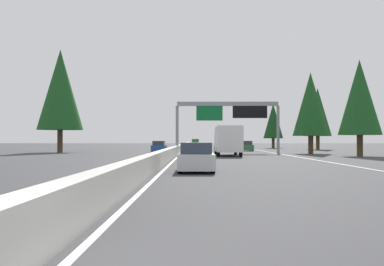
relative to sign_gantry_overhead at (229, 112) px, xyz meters
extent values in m
plane|color=#38383A|center=(8.24, 6.04, -4.98)|extent=(320.00, 320.00, 0.00)
cube|color=#ADAAA3|center=(28.24, 6.34, -4.53)|extent=(180.00, 0.56, 0.90)
cube|color=silver|center=(18.24, -5.48, -4.98)|extent=(160.00, 0.16, 0.01)
cube|color=silver|center=(18.24, 5.79, -4.98)|extent=(160.00, 0.16, 0.01)
cylinder|color=gray|center=(0.04, 6.34, -2.10)|extent=(0.36, 0.36, 5.76)
cylinder|color=gray|center=(0.04, -5.98, -2.10)|extent=(0.36, 0.36, 5.76)
cube|color=gray|center=(0.04, 0.18, 1.03)|extent=(0.50, 12.32, 0.50)
cube|color=#0C602D|center=(-0.11, 2.39, -0.07)|extent=(0.12, 3.20, 1.90)
cube|color=black|center=(-0.11, -2.53, 0.03)|extent=(0.16, 4.20, 1.50)
cube|color=silver|center=(-33.60, 4.07, -4.45)|extent=(4.40, 1.80, 0.76)
cube|color=#2D3847|center=(-33.82, 4.07, -3.79)|extent=(2.46, 1.51, 0.56)
cylinder|color=black|center=(-32.19, 4.86, -4.66)|extent=(0.64, 0.22, 0.64)
cylinder|color=black|center=(-32.19, 3.28, -4.66)|extent=(0.64, 0.22, 0.64)
cylinder|color=black|center=(-35.01, 4.86, -4.66)|extent=(0.64, 0.22, 0.64)
cylinder|color=black|center=(-35.01, 3.28, -4.66)|extent=(0.64, 0.22, 0.64)
cube|color=white|center=(-10.92, 0.86, -3.28)|extent=(6.12, 2.40, 2.50)
cube|color=silver|center=(-6.67, 0.86, -3.58)|extent=(2.38, 2.30, 1.90)
cylinder|color=black|center=(-6.84, 1.92, -4.53)|extent=(0.90, 0.28, 0.90)
cylinder|color=black|center=(-6.84, -0.20, -4.53)|extent=(0.90, 0.28, 0.90)
cylinder|color=black|center=(-12.62, 1.92, -4.53)|extent=(0.90, 0.28, 0.90)
cylinder|color=black|center=(-12.62, -0.20, -4.53)|extent=(0.90, 0.28, 0.90)
cube|color=#2D6B38|center=(10.65, -3.20, -4.45)|extent=(4.40, 1.80, 0.76)
cube|color=#2D3847|center=(10.43, -3.20, -3.79)|extent=(2.46, 1.51, 0.56)
cylinder|color=black|center=(12.06, -2.41, -4.66)|extent=(0.64, 0.22, 0.64)
cylinder|color=black|center=(12.06, -3.99, -4.66)|extent=(0.64, 0.22, 0.64)
cylinder|color=black|center=(9.24, -2.41, -4.66)|extent=(0.64, 0.22, 0.64)
cylinder|color=black|center=(9.24, -3.99, -4.66)|extent=(0.64, 0.22, 0.64)
cube|color=#2D6B38|center=(71.25, 4.12, -4.37)|extent=(5.60, 2.00, 0.70)
cube|color=#2D6B38|center=(72.26, 4.12, -3.57)|extent=(2.24, 1.84, 0.90)
cube|color=#2D3847|center=(72.26, 4.12, -3.48)|extent=(2.02, 1.92, 0.41)
cylinder|color=black|center=(73.10, 4.98, -4.58)|extent=(0.80, 0.28, 0.80)
cylinder|color=black|center=(73.10, 3.26, -4.58)|extent=(0.80, 0.28, 0.80)
cylinder|color=black|center=(69.40, 4.98, -4.58)|extent=(0.80, 0.28, 0.80)
cylinder|color=black|center=(69.40, 3.26, -4.58)|extent=(0.80, 0.28, 0.80)
cube|color=black|center=(40.85, -3.03, -4.45)|extent=(4.40, 1.80, 0.76)
cube|color=#2D3847|center=(40.63, -3.03, -3.79)|extent=(2.46, 1.51, 0.56)
cylinder|color=black|center=(42.26, -2.24, -4.66)|extent=(0.64, 0.22, 0.64)
cylinder|color=black|center=(42.26, -3.82, -4.66)|extent=(0.64, 0.22, 0.64)
cylinder|color=black|center=(39.44, -2.24, -4.66)|extent=(0.64, 0.22, 0.64)
cylinder|color=black|center=(39.44, -3.82, -4.66)|extent=(0.64, 0.22, 0.64)
cube|color=silver|center=(67.53, -2.75, -4.01)|extent=(5.00, 1.95, 1.44)
cube|color=#2D3847|center=(65.23, -2.75, -3.76)|extent=(0.08, 1.48, 0.56)
cylinder|color=black|center=(69.23, -1.89, -4.63)|extent=(0.70, 0.24, 0.70)
cylinder|color=black|center=(69.23, -3.60, -4.63)|extent=(0.70, 0.24, 0.70)
cylinder|color=black|center=(65.83, -1.89, -4.63)|extent=(0.70, 0.24, 0.70)
cylinder|color=black|center=(65.83, -3.60, -4.63)|extent=(0.70, 0.24, 0.70)
cube|color=#1E4793|center=(4.57, 8.89, -4.45)|extent=(4.40, 1.80, 0.76)
cube|color=#2D3847|center=(4.35, 8.89, -3.79)|extent=(2.46, 1.51, 0.56)
cylinder|color=black|center=(5.97, 9.68, -4.66)|extent=(0.64, 0.22, 0.64)
cylinder|color=black|center=(5.97, 8.10, -4.66)|extent=(0.64, 0.22, 0.64)
cylinder|color=black|center=(3.16, 9.68, -4.66)|extent=(0.64, 0.22, 0.64)
cylinder|color=black|center=(3.16, 8.10, -4.66)|extent=(0.64, 0.22, 0.64)
cylinder|color=#4C3823|center=(-11.26, -12.00, -3.93)|extent=(0.59, 0.59, 2.09)
cone|color=#194C1E|center=(-11.26, -12.00, 0.82)|extent=(4.19, 4.19, 7.42)
cylinder|color=#4C3823|center=(-2.66, -9.30, -3.94)|extent=(0.59, 0.59, 2.08)
cone|color=#194C1E|center=(-2.66, -9.30, 0.79)|extent=(4.17, 4.17, 7.38)
cylinder|color=#4C3823|center=(20.53, -16.12, -3.86)|extent=(0.60, 0.60, 2.24)
cone|color=#194C1E|center=(20.53, -16.12, 1.23)|extent=(4.48, 4.48, 7.94)
cylinder|color=#4C3823|center=(33.61, -10.92, -4.03)|extent=(0.57, 0.57, 1.90)
cone|color=#143D19|center=(33.61, -10.92, 0.29)|extent=(3.80, 3.80, 6.74)
cylinder|color=#4C3823|center=(2.53, 21.39, -3.53)|extent=(0.68, 0.68, 2.90)
cone|color=#194C1E|center=(2.53, 21.39, 3.07)|extent=(5.81, 5.81, 10.30)
camera|label=1|loc=(-57.59, 4.11, -3.37)|focal=44.23mm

